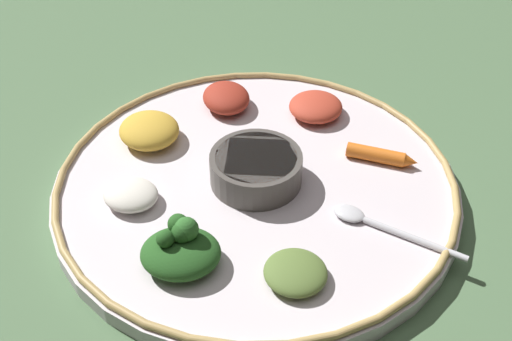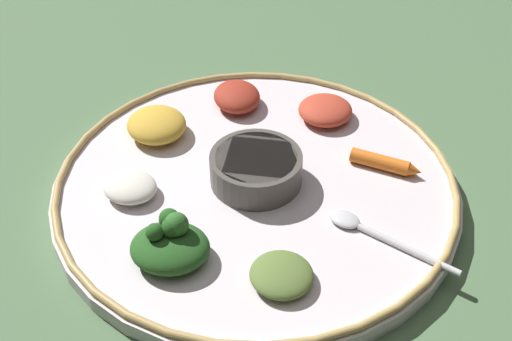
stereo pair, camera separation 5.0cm
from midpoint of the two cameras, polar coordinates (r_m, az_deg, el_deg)
ground_plane at (r=0.73m, az=1.95°, el=-2.12°), size 2.40×2.40×0.00m
platter at (r=0.73m, az=1.97°, el=-1.55°), size 0.46×0.46×0.02m
platter_rim at (r=0.72m, az=1.99°, el=-0.79°), size 0.45×0.45×0.01m
center_bowl at (r=0.71m, az=2.02°, el=0.21°), size 0.10×0.10×0.04m
spoon at (r=0.67m, az=12.30°, el=-5.40°), size 0.03×0.14×0.01m
greens_pile at (r=0.63m, az=-5.40°, el=-6.56°), size 0.10×0.10×0.05m
carrot_near_spoon at (r=0.75m, az=13.29°, el=0.60°), size 0.03×0.08×0.02m
mound_collards at (r=0.61m, az=4.66°, el=-9.31°), size 0.07×0.07×0.02m
mound_berbere_red at (r=0.82m, az=7.94°, el=5.31°), size 0.08×0.07×0.02m
mound_rice_white at (r=0.71m, az=-9.19°, el=-1.52°), size 0.06×0.07×0.02m
mound_lentil_yellow at (r=0.79m, az=-7.06°, el=4.02°), size 0.10×0.10×0.03m
mound_beet at (r=0.83m, az=0.01°, el=6.57°), size 0.09×0.09×0.03m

